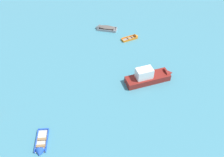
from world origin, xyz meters
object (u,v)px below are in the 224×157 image
at_px(rowboat_blue_cluster_inner, 41,148).
at_px(motor_launch_maroon_back_row_center, 150,76).
at_px(rowboat_grey_near_camera, 103,28).
at_px(rowboat_orange_midfield_right, 133,37).

bearing_deg(rowboat_blue_cluster_inner, motor_launch_maroon_back_row_center, 53.55).
distance_m(motor_launch_maroon_back_row_center, rowboat_grey_near_camera, 13.53).
distance_m(rowboat_orange_midfield_right, rowboat_blue_cluster_inner, 21.90).
bearing_deg(rowboat_orange_midfield_right, motor_launch_maroon_back_row_center, -66.62).
relative_size(rowboat_orange_midfield_right, rowboat_blue_cluster_inner, 0.83).
xyz_separation_m(rowboat_orange_midfield_right, rowboat_grey_near_camera, (-5.23, 1.24, 0.14)).
bearing_deg(rowboat_blue_cluster_inner, rowboat_grey_near_camera, 89.67).
xyz_separation_m(rowboat_orange_midfield_right, motor_launch_maroon_back_row_center, (3.81, -8.82, 0.56)).
bearing_deg(rowboat_blue_cluster_inner, rowboat_orange_midfield_right, 75.83).
height_order(rowboat_grey_near_camera, rowboat_blue_cluster_inner, rowboat_grey_near_camera).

